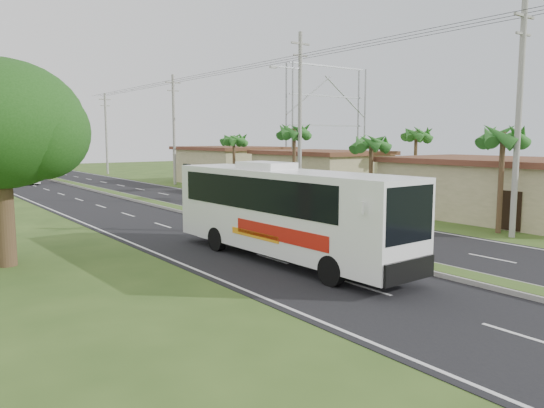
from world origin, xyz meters
TOP-DOWN VIEW (x-y plane):
  - ground at (0.00, 0.00)m, footprint 180.00×180.00m
  - road_asphalt at (0.00, 20.00)m, footprint 14.00×160.00m
  - median_strip at (0.00, 20.00)m, footprint 1.20×160.00m
  - lane_edge_left at (-6.70, 20.00)m, footprint 0.12×160.00m
  - lane_edge_right at (6.70, 20.00)m, footprint 0.12×160.00m
  - shop_near at (14.00, 6.00)m, footprint 8.60×12.60m
  - shop_mid at (14.00, 22.00)m, footprint 7.60×10.60m
  - shop_far at (14.00, 36.00)m, footprint 8.60×11.60m
  - palm_verge_a at (9.00, 3.00)m, footprint 2.40×2.40m
  - palm_verge_b at (9.40, 12.00)m, footprint 2.40×2.40m
  - palm_verge_c at (8.80, 19.00)m, footprint 2.40×2.40m
  - palm_verge_d at (9.30, 28.00)m, footprint 2.40×2.40m
  - palm_behind_shop at (17.50, 15.00)m, footprint 2.40×2.40m
  - utility_pole_a at (8.50, 2.00)m, footprint 1.60×0.28m
  - utility_pole_b at (8.47, 18.00)m, footprint 3.20×0.28m
  - utility_pole_c at (8.50, 38.00)m, footprint 1.60×0.28m
  - utility_pole_d at (8.50, 58.00)m, footprint 1.60×0.28m
  - billboard_lattice at (22.00, 30.00)m, footprint 10.18×1.18m
  - coach_bus_main at (-3.23, 4.62)m, footprint 2.79×11.69m
  - coach_bus_far at (-4.07, 51.09)m, footprint 2.69×11.95m
  - motorcyclist at (-1.73, 4.53)m, footprint 1.63×0.84m

SIDE VIEW (x-z plane):
  - ground at x=0.00m, z-range 0.00..0.00m
  - lane_edge_left at x=-6.70m, z-range 0.00..0.00m
  - lane_edge_right at x=6.70m, z-range 0.00..0.00m
  - road_asphalt at x=0.00m, z-range 0.00..0.02m
  - median_strip at x=0.00m, z-range 0.01..0.20m
  - motorcyclist at x=-1.73m, z-range -0.26..2.21m
  - shop_near at x=14.00m, z-range 0.02..3.54m
  - shop_mid at x=14.00m, z-range 0.02..3.69m
  - shop_far at x=14.00m, z-range 0.02..3.84m
  - coach_bus_far at x=-4.07m, z-range 0.23..3.71m
  - coach_bus_main at x=-3.23m, z-range 0.19..3.94m
  - palm_verge_b at x=9.40m, z-range 1.83..6.88m
  - palm_verge_d at x=9.30m, z-range 1.92..7.17m
  - palm_verge_a at x=9.00m, z-range 2.02..7.47m
  - palm_behind_shop at x=17.50m, z-range 2.11..7.76m
  - palm_verge_c at x=8.80m, z-range 2.20..8.05m
  - utility_pole_d at x=8.50m, z-range 0.17..10.67m
  - utility_pole_a at x=8.50m, z-range 0.17..11.17m
  - utility_pole_c at x=8.50m, z-range 0.17..11.17m
  - utility_pole_b at x=8.47m, z-range 0.26..12.26m
  - billboard_lattice at x=22.00m, z-range 0.79..12.86m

